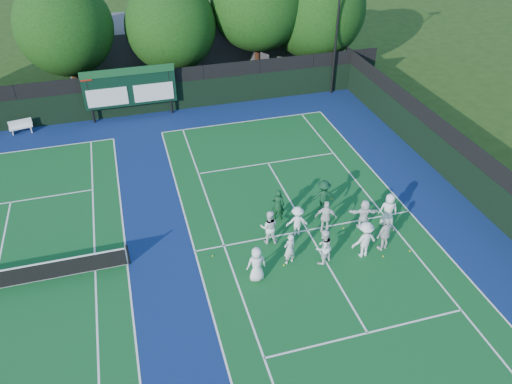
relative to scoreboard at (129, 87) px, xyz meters
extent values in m
plane|color=#203C10|center=(7.01, -15.59, -2.19)|extent=(120.00, 120.00, 0.00)
cube|color=navy|center=(1.01, -14.59, -2.19)|extent=(34.00, 32.00, 0.01)
cube|color=#115421|center=(7.01, -14.59, -2.18)|extent=(10.97, 23.77, 0.00)
cube|color=white|center=(7.01, -2.70, -2.18)|extent=(10.97, 0.08, 0.00)
cube|color=white|center=(1.53, -14.59, -2.18)|extent=(0.08, 23.77, 0.00)
cube|color=white|center=(12.50, -14.59, -2.18)|extent=(0.08, 23.77, 0.00)
cube|color=white|center=(2.90, -14.59, -2.18)|extent=(0.08, 23.77, 0.00)
cube|color=white|center=(11.13, -14.59, -2.18)|extent=(0.08, 23.77, 0.00)
cube|color=white|center=(7.01, -20.99, -2.18)|extent=(8.23, 0.08, 0.00)
cube|color=white|center=(7.01, -8.19, -2.18)|extent=(8.23, 0.08, 0.00)
cube|color=white|center=(7.01, -14.59, -2.18)|extent=(0.08, 12.80, 0.00)
cube|color=white|center=(-6.99, -2.70, -2.18)|extent=(10.97, 0.08, 0.00)
cube|color=white|center=(-1.50, -14.59, -2.18)|extent=(0.08, 23.77, 0.00)
cube|color=white|center=(-2.87, -14.59, -2.18)|extent=(0.08, 23.77, 0.00)
cube|color=white|center=(-6.99, -8.19, -2.18)|extent=(8.23, 0.08, 0.00)
cube|color=black|center=(1.01, 0.41, -1.19)|extent=(34.00, 0.08, 2.00)
cube|color=black|center=(1.01, 0.41, 0.31)|extent=(34.00, 0.05, 1.00)
cube|color=black|center=(16.01, -14.59, -1.19)|extent=(0.08, 32.00, 2.00)
cube|color=black|center=(16.01, -14.59, 0.31)|extent=(0.05, 32.00, 1.00)
cylinder|color=black|center=(-2.59, 0.01, -0.44)|extent=(0.16, 0.16, 3.50)
cylinder|color=black|center=(2.61, 0.01, -0.44)|extent=(0.16, 0.16, 3.50)
cube|color=black|center=(0.01, 0.01, 0.01)|extent=(6.00, 0.15, 2.60)
cube|color=#154A22|center=(0.01, -0.09, 1.11)|extent=(6.00, 0.05, 0.50)
cube|color=silver|center=(-1.49, -0.09, -0.49)|extent=(2.60, 0.04, 1.20)
cube|color=silver|center=(1.51, -0.09, -0.49)|extent=(2.60, 0.04, 1.20)
cube|color=#A4190D|center=(-2.59, -0.09, 1.01)|extent=(0.70, 0.04, 0.50)
cube|color=#515155|center=(5.01, 8.41, -0.19)|extent=(18.00, 6.00, 4.00)
cylinder|color=black|center=(14.51, 0.11, 2.81)|extent=(0.16, 0.16, 10.00)
cylinder|color=black|center=(-1.39, -14.59, -1.64)|extent=(0.10, 0.10, 1.10)
cube|color=white|center=(-7.09, -0.29, -1.80)|extent=(1.46, 0.65, 0.06)
cube|color=white|center=(-7.09, -0.15, -1.53)|extent=(1.39, 0.34, 0.47)
cube|color=white|center=(-7.65, -0.29, -2.00)|extent=(0.12, 0.33, 0.38)
cube|color=white|center=(-6.53, -0.29, -2.00)|extent=(0.12, 0.33, 0.38)
cylinder|color=black|center=(-3.54, 3.91, -0.76)|extent=(0.44, 0.44, 2.86)
sphere|color=#0F340C|center=(-3.54, 3.91, 3.08)|extent=(6.44, 6.44, 6.44)
sphere|color=#0F340C|center=(-2.94, 4.21, 2.44)|extent=(4.51, 4.51, 4.51)
cylinder|color=black|center=(3.50, 3.91, -1.00)|extent=(0.44, 0.44, 2.38)
sphere|color=#0F340C|center=(3.50, 3.91, 2.59)|extent=(6.39, 6.39, 6.39)
sphere|color=#0F340C|center=(4.10, 4.21, 1.95)|extent=(4.48, 4.48, 4.48)
cylinder|color=black|center=(9.88, 3.91, -0.53)|extent=(0.44, 0.44, 3.32)
sphere|color=#0F340C|center=(9.88, 3.91, 3.69)|extent=(6.82, 6.82, 6.82)
sphere|color=#0F340C|center=(10.48, 4.21, 3.01)|extent=(4.77, 4.77, 4.77)
cylinder|color=black|center=(14.46, 3.91, -1.02)|extent=(0.44, 0.44, 2.35)
sphere|color=#0F340C|center=(14.46, 3.91, 2.93)|extent=(7.39, 7.39, 7.39)
sphere|color=#0F340C|center=(15.06, 4.21, 2.19)|extent=(5.18, 5.18, 5.18)
sphere|color=#C8D418|center=(5.13, -16.60, -2.16)|extent=(0.07, 0.07, 0.07)
sphere|color=#C8D418|center=(8.74, -14.95, -2.16)|extent=(0.07, 0.07, 0.07)
sphere|color=#C8D418|center=(9.63, -17.29, -2.16)|extent=(0.07, 0.07, 0.07)
sphere|color=#C8D418|center=(2.25, -15.14, -2.16)|extent=(0.07, 0.07, 0.07)
sphere|color=#C8D418|center=(9.10, -12.52, -2.16)|extent=(0.07, 0.07, 0.07)
sphere|color=#C8D418|center=(10.96, -17.31, -2.16)|extent=(0.07, 0.07, 0.07)
imported|color=white|center=(3.76, -17.03, -1.35)|extent=(0.83, 0.55, 1.69)
imported|color=silver|center=(5.42, -16.46, -1.39)|extent=(0.67, 0.54, 1.60)
imported|color=white|center=(6.84, -16.82, -1.31)|extent=(1.06, 0.96, 1.76)
imported|color=white|center=(8.77, -16.92, -1.27)|extent=(1.26, 0.82, 1.84)
imported|color=silver|center=(9.87, -16.77, -1.32)|extent=(1.10, 0.71, 1.75)
imported|color=white|center=(4.98, -14.85, -1.32)|extent=(0.99, 0.87, 1.74)
imported|color=white|center=(6.41, -14.70, -1.41)|extent=(1.09, 0.73, 1.57)
imported|color=white|center=(7.78, -14.89, -1.32)|extent=(1.11, 0.80, 1.75)
imported|color=white|center=(9.67, -15.05, -1.42)|extent=(1.50, 0.79, 1.54)
imported|color=white|center=(10.87, -15.20, -1.31)|extent=(0.99, 0.80, 1.76)
imported|color=#103B1D|center=(5.90, -13.35, -1.32)|extent=(0.74, 0.60, 1.74)
imported|color=#0F371E|center=(8.30, -13.30, -1.31)|extent=(1.27, 0.94, 1.76)
camera|label=1|loc=(-0.51, -31.78, 13.08)|focal=35.00mm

